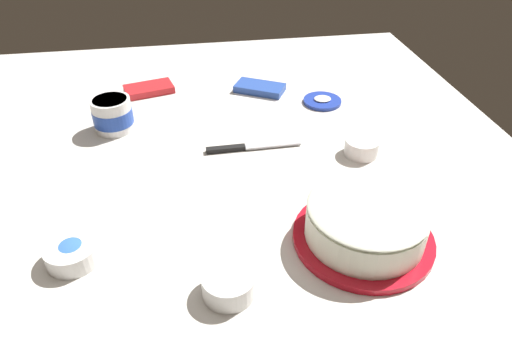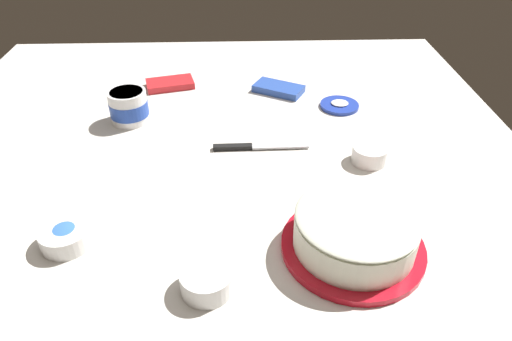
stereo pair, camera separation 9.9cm
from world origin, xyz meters
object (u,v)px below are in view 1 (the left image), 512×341
at_px(candy_box_lower, 260,88).
at_px(candy_box_upper, 149,89).
at_px(sprinkle_bowl_blue, 72,252).
at_px(frosting_tub, 112,114).
at_px(frosting_tub_lid, 322,101).
at_px(sprinkle_bowl_rainbow, 362,147).
at_px(sprinkle_bowl_green, 229,284).
at_px(frosted_cake, 365,223).
at_px(spreading_knife, 245,147).

height_order(candy_box_lower, candy_box_upper, same).
bearing_deg(sprinkle_bowl_blue, candy_box_upper, 80.34).
height_order(frosting_tub, frosting_tub_lid, frosting_tub).
height_order(sprinkle_bowl_rainbow, candy_box_upper, sprinkle_bowl_rainbow).
relative_size(sprinkle_bowl_green, candy_box_lower, 0.63).
bearing_deg(frosted_cake, candy_box_upper, 120.70).
bearing_deg(frosting_tub, frosting_tub_lid, 5.72).
relative_size(sprinkle_bowl_green, candy_box_upper, 0.64).
distance_m(frosting_tub_lid, spreading_knife, 0.33).
xyz_separation_m(frosting_tub, sprinkle_bowl_blue, (-0.03, -0.46, -0.02)).
bearing_deg(sprinkle_bowl_rainbow, spreading_knife, 166.51).
relative_size(sprinkle_bowl_green, sprinkle_bowl_rainbow, 1.11).
relative_size(frosting_tub_lid, sprinkle_bowl_blue, 1.14).
distance_m(frosted_cake, sprinkle_bowl_green, 0.28).
xyz_separation_m(frosted_cake, spreading_knife, (-0.18, 0.35, -0.04)).
height_order(sprinkle_bowl_green, candy_box_upper, sprinkle_bowl_green).
height_order(frosted_cake, candy_box_upper, frosted_cake).
bearing_deg(sprinkle_bowl_green, frosting_tub, 112.16).
bearing_deg(frosting_tub_lid, sprinkle_bowl_green, -118.16).
bearing_deg(frosting_tub, sprinkle_bowl_blue, -93.99).
relative_size(frosting_tub, spreading_knife, 0.43).
bearing_deg(candy_box_lower, frosting_tub, -130.13).
distance_m(frosting_tub, spreading_knife, 0.36).
xyz_separation_m(sprinkle_bowl_rainbow, candy_box_upper, (-0.52, 0.42, -0.01)).
distance_m(frosting_tub, candy_box_upper, 0.23).
height_order(frosting_tub, candy_box_upper, frosting_tub).
xyz_separation_m(spreading_knife, candy_box_lower, (0.09, 0.31, 0.00)).
distance_m(sprinkle_bowl_green, sprinkle_bowl_blue, 0.29).
bearing_deg(frosted_cake, frosting_tub, 135.15).
bearing_deg(frosting_tub, sprinkle_bowl_rainbow, -19.82).
distance_m(sprinkle_bowl_rainbow, sprinkle_bowl_blue, 0.68).
xyz_separation_m(frosted_cake, frosting_tub, (-0.50, 0.50, 0.00)).
bearing_deg(frosted_cake, sprinkle_bowl_blue, 176.37).
bearing_deg(sprinkle_bowl_green, frosting_tub_lid, 61.84).
relative_size(frosting_tub_lid, spreading_knife, 0.46).
bearing_deg(candy_box_lower, frosted_cake, -53.83).
xyz_separation_m(frosted_cake, candy_box_lower, (-0.09, 0.66, -0.03)).
relative_size(frosting_tub, sprinkle_bowl_rainbow, 1.25).
relative_size(frosted_cake, frosting_tub, 2.59).
relative_size(frosting_tub, sprinkle_bowl_blue, 1.06).
height_order(frosted_cake, spreading_knife, frosted_cake).
relative_size(frosting_tub, candy_box_lower, 0.71).
bearing_deg(sprinkle_bowl_blue, spreading_knife, 41.38).
bearing_deg(sprinkle_bowl_rainbow, sprinkle_bowl_blue, -158.44).
distance_m(frosted_cake, candy_box_upper, 0.82).
height_order(frosting_tub_lid, spreading_knife, frosting_tub_lid).
height_order(frosting_tub_lid, sprinkle_bowl_blue, sprinkle_bowl_blue).
height_order(frosting_tub_lid, candy_box_upper, candy_box_upper).
distance_m(frosting_tub, sprinkle_bowl_rainbow, 0.64).
height_order(frosting_tub, sprinkle_bowl_green, frosting_tub).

